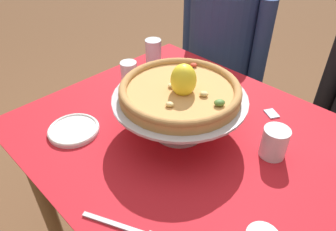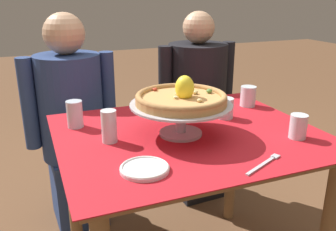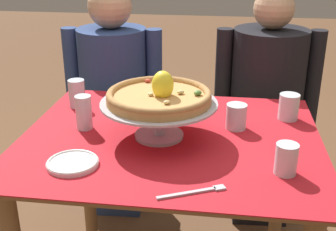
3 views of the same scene
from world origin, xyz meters
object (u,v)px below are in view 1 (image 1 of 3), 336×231
at_px(pizza, 180,90).
at_px(water_glass_side_right, 274,144).
at_px(side_plate, 74,130).
at_px(dinner_fork, 126,228).
at_px(water_glass_back_left, 153,54).
at_px(sugar_packet, 272,114).
at_px(water_glass_side_left, 130,80).
at_px(diner_left, 220,66).
at_px(pizza_stand, 180,106).

height_order(pizza, water_glass_side_right, pizza).
distance_m(side_plate, dinner_fork, 0.41).
relative_size(pizza, water_glass_back_left, 3.14).
distance_m(side_plate, sugar_packet, 0.67).
relative_size(water_glass_back_left, water_glass_side_right, 1.23).
xyz_separation_m(water_glass_side_left, diner_left, (-0.07, 0.67, -0.22)).
relative_size(pizza_stand, sugar_packet, 8.19).
bearing_deg(water_glass_side_left, sugar_packet, 29.41).
height_order(water_glass_side_right, sugar_packet, water_glass_side_right).
distance_m(pizza, water_glass_side_right, 0.31).
bearing_deg(sugar_packet, dinner_fork, -90.91).
distance_m(water_glass_side_right, sugar_packet, 0.21).
xyz_separation_m(dinner_fork, diner_left, (-0.51, 1.05, -0.17)).
bearing_deg(water_glass_side_left, dinner_fork, -40.89).
xyz_separation_m(water_glass_back_left, sugar_packet, (0.55, 0.04, -0.05)).
bearing_deg(diner_left, pizza_stand, -63.45).
height_order(pizza_stand, water_glass_side_right, pizza_stand).
distance_m(side_plate, diner_left, 0.97).
bearing_deg(dinner_fork, water_glass_side_left, 139.11).
height_order(water_glass_side_left, diner_left, diner_left).
bearing_deg(water_glass_back_left, dinner_fork, -47.74).
distance_m(pizza_stand, sugar_packet, 0.35).
height_order(side_plate, sugar_packet, side_plate).
height_order(pizza_stand, pizza, pizza).
bearing_deg(dinner_fork, water_glass_back_left, 132.26).
bearing_deg(side_plate, diner_left, 96.97).
relative_size(side_plate, dinner_fork, 0.86).
bearing_deg(pizza, water_glass_side_left, 173.23).
bearing_deg(side_plate, dinner_fork, -15.00).
height_order(pizza_stand, dinner_fork, pizza_stand).
bearing_deg(side_plate, pizza_stand, 46.14).
height_order(pizza_stand, water_glass_side_left, pizza_stand).
bearing_deg(pizza_stand, dinner_fork, -65.68).
height_order(pizza_stand, side_plate, pizza_stand).
xyz_separation_m(side_plate, diner_left, (-0.12, 0.95, -0.17)).
height_order(water_glass_back_left, side_plate, water_glass_back_left).
bearing_deg(water_glass_back_left, pizza, -32.67).
xyz_separation_m(water_glass_side_left, side_plate, (0.05, -0.28, -0.05)).
xyz_separation_m(dinner_fork, sugar_packet, (0.01, 0.64, -0.00)).
bearing_deg(dinner_fork, diner_left, 115.81).
bearing_deg(water_glass_back_left, diner_left, 85.73).
distance_m(pizza_stand, dinner_fork, 0.40).
distance_m(pizza, diner_left, 0.85).
xyz_separation_m(pizza_stand, sugar_packet, (0.17, 0.29, -0.10)).
height_order(water_glass_back_left, water_glass_side_right, water_glass_back_left).
bearing_deg(dinner_fork, pizza_stand, 114.32).
relative_size(pizza_stand, dinner_fork, 2.15).
bearing_deg(sugar_packet, pizza_stand, -120.15).
distance_m(pizza_stand, water_glass_side_right, 0.30).
xyz_separation_m(water_glass_back_left, dinner_fork, (0.54, -0.60, -0.05)).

